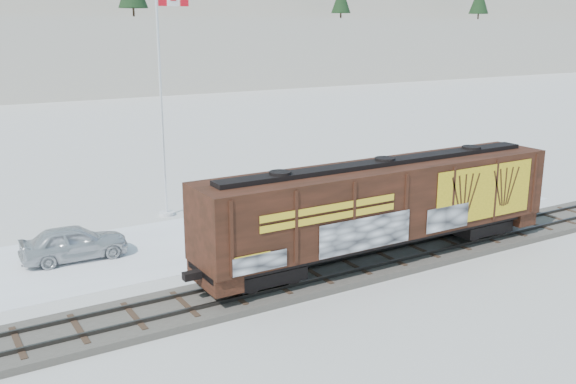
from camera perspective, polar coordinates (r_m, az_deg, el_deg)
ground at (r=27.93m, az=2.41°, el=-7.81°), size 500.00×500.00×0.00m
rail_track at (r=27.88m, az=2.42°, el=-7.53°), size 50.00×3.40×0.43m
parking_strip at (r=34.04m, az=-4.58°, el=-3.65°), size 40.00×8.00×0.03m
hopper_railcar at (r=29.05m, az=8.46°, el=-0.99°), size 17.85×3.06×4.46m
flagpole at (r=36.75m, az=-10.92°, el=5.25°), size 2.30×0.90×12.86m
car_silver at (r=31.55m, az=-18.49°, el=-4.26°), size 4.91×2.15×1.64m
car_white at (r=33.13m, az=-4.02°, el=-2.83°), size 4.59×3.02×1.43m
car_dark at (r=37.69m, az=6.64°, el=-0.69°), size 5.35×2.59×1.50m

